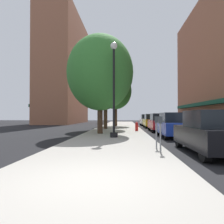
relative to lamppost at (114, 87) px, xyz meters
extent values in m
plane|color=black|center=(3.93, 9.19, -3.20)|extent=(90.00, 90.00, 0.00)
cube|color=#A8A399|center=(-0.07, 10.19, -3.14)|extent=(4.80, 50.00, 0.12)
cube|color=#144C38|center=(11.58, 13.19, -0.10)|extent=(0.90, 34.00, 0.50)
cube|color=#9E6047|center=(-11.07, 28.19, 7.22)|extent=(6.00, 18.00, 20.84)
cube|color=#144C38|center=(-14.42, 28.19, -0.10)|extent=(0.90, 15.30, 0.50)
cylinder|color=black|center=(0.00, 0.00, -2.93)|extent=(0.48, 0.48, 0.30)
cylinder|color=black|center=(0.00, 0.00, -0.18)|extent=(0.14, 0.14, 5.20)
sphere|color=silver|center=(0.00, 0.00, 2.60)|extent=(0.44, 0.44, 0.44)
cylinder|color=red|center=(1.72, 5.82, -2.77)|extent=(0.26, 0.26, 0.62)
sphere|color=red|center=(1.72, 5.82, -2.41)|extent=(0.24, 0.24, 0.24)
cylinder|color=red|center=(1.86, 5.82, -2.68)|extent=(0.12, 0.10, 0.10)
cylinder|color=slate|center=(1.98, -4.24, -2.56)|extent=(0.06, 0.06, 1.05)
cube|color=#33383D|center=(1.98, -4.24, -1.90)|extent=(0.14, 0.09, 0.26)
cylinder|color=slate|center=(1.98, -5.25, -2.56)|extent=(0.06, 0.06, 1.05)
cube|color=#33383D|center=(1.98, -5.25, -1.90)|extent=(0.14, 0.09, 0.26)
cylinder|color=#422D1E|center=(-0.51, 14.62, -1.58)|extent=(0.40, 0.40, 3.00)
ellipsoid|color=#235B23|center=(-0.51, 14.62, 1.47)|extent=(4.14, 4.14, 4.76)
cylinder|color=#422D1E|center=(-1.31, 8.74, -1.57)|extent=(0.40, 0.40, 3.02)
ellipsoid|color=#387F33|center=(-1.31, 8.74, 1.78)|extent=(4.90, 4.90, 5.64)
cylinder|color=#422D1E|center=(-1.19, 2.87, -1.72)|extent=(0.40, 0.40, 2.73)
ellipsoid|color=#387F33|center=(-1.19, 2.87, 1.52)|extent=(5.00, 5.00, 5.75)
cylinder|color=black|center=(3.15, -3.21, -2.88)|extent=(0.22, 0.64, 0.64)
cylinder|color=black|center=(4.71, -3.21, -2.88)|extent=(0.22, 0.64, 0.64)
cylinder|color=black|center=(3.15, -6.41, -2.88)|extent=(0.22, 0.64, 0.64)
cube|color=black|center=(3.93, -4.81, -2.56)|extent=(1.80, 4.30, 0.76)
cube|color=black|center=(3.93, -4.96, -1.86)|extent=(1.56, 2.20, 0.64)
cylinder|color=black|center=(3.15, 3.00, -2.88)|extent=(0.22, 0.64, 0.64)
cylinder|color=black|center=(4.71, 3.00, -2.88)|extent=(0.22, 0.64, 0.64)
cylinder|color=black|center=(3.15, -0.20, -2.88)|extent=(0.22, 0.64, 0.64)
cylinder|color=black|center=(4.71, -0.20, -2.88)|extent=(0.22, 0.64, 0.64)
cube|color=#1E389E|center=(3.93, 1.40, -2.56)|extent=(1.80, 4.30, 0.76)
cube|color=black|center=(3.93, 1.25, -1.86)|extent=(1.56, 2.20, 0.64)
cylinder|color=black|center=(3.15, 8.71, -2.88)|extent=(0.22, 0.64, 0.64)
cylinder|color=black|center=(4.71, 8.71, -2.88)|extent=(0.22, 0.64, 0.64)
cylinder|color=black|center=(3.15, 5.51, -2.88)|extent=(0.22, 0.64, 0.64)
cylinder|color=black|center=(4.71, 5.51, -2.88)|extent=(0.22, 0.64, 0.64)
cube|color=red|center=(3.93, 7.11, -2.56)|extent=(1.80, 4.30, 0.76)
cube|color=black|center=(3.93, 6.96, -1.86)|extent=(1.56, 2.20, 0.64)
cylinder|color=black|center=(3.15, 14.74, -2.88)|extent=(0.22, 0.64, 0.64)
cylinder|color=black|center=(4.71, 14.74, -2.88)|extent=(0.22, 0.64, 0.64)
cylinder|color=black|center=(3.15, 11.54, -2.88)|extent=(0.22, 0.64, 0.64)
cylinder|color=black|center=(4.71, 11.54, -2.88)|extent=(0.22, 0.64, 0.64)
cube|color=gold|center=(3.93, 13.14, -2.56)|extent=(1.80, 4.30, 0.76)
cube|color=black|center=(3.93, 12.99, -1.86)|extent=(1.56, 2.20, 0.64)
cylinder|color=black|center=(3.15, 20.80, -2.88)|extent=(0.22, 0.64, 0.64)
cylinder|color=black|center=(4.71, 20.80, -2.88)|extent=(0.22, 0.64, 0.64)
cylinder|color=black|center=(3.15, 17.60, -2.88)|extent=(0.22, 0.64, 0.64)
cylinder|color=black|center=(4.71, 17.60, -2.88)|extent=(0.22, 0.64, 0.64)
cube|color=silver|center=(3.93, 19.20, -2.56)|extent=(1.80, 4.30, 0.76)
cube|color=black|center=(3.93, 19.05, -1.86)|extent=(1.56, 2.20, 0.64)
camera|label=1|loc=(0.67, -13.26, -1.74)|focal=34.51mm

